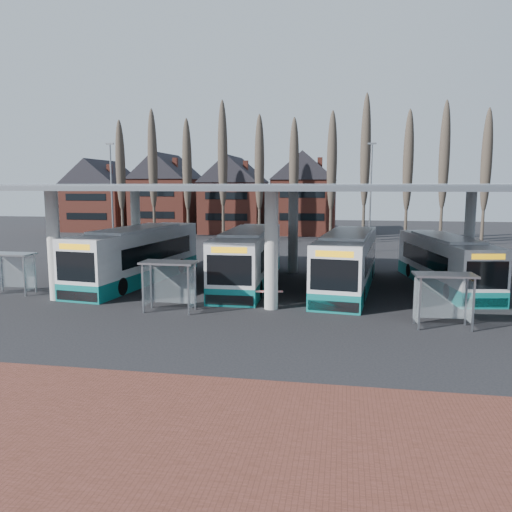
% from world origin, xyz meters
% --- Properties ---
extents(ground, '(140.00, 140.00, 0.00)m').
position_xyz_m(ground, '(0.00, 0.00, 0.00)').
color(ground, black).
rests_on(ground, ground).
extents(brick_strip, '(70.00, 10.00, 0.03)m').
position_xyz_m(brick_strip, '(0.00, -12.00, 0.01)').
color(brick_strip, brown).
rests_on(brick_strip, ground).
extents(station_canopy, '(32.00, 16.00, 6.34)m').
position_xyz_m(station_canopy, '(0.00, 8.00, 5.68)').
color(station_canopy, beige).
rests_on(station_canopy, ground).
extents(poplar_row, '(45.10, 1.10, 14.50)m').
position_xyz_m(poplar_row, '(0.00, 33.00, 8.78)').
color(poplar_row, '#473D33').
rests_on(poplar_row, ground).
extents(townhouse_row, '(36.80, 10.30, 12.25)m').
position_xyz_m(townhouse_row, '(-15.75, 44.00, 5.94)').
color(townhouse_row, brown).
rests_on(townhouse_row, ground).
extents(lamp_post_a, '(0.80, 0.16, 10.17)m').
position_xyz_m(lamp_post_a, '(-18.00, 22.00, 5.34)').
color(lamp_post_a, slate).
rests_on(lamp_post_a, ground).
extents(lamp_post_b, '(0.80, 0.16, 10.17)m').
position_xyz_m(lamp_post_b, '(6.00, 26.00, 5.34)').
color(lamp_post_b, slate).
rests_on(lamp_post_b, ground).
extents(bus_0, '(4.27, 13.07, 3.57)m').
position_xyz_m(bus_0, '(-9.68, 8.37, 1.68)').
color(bus_0, white).
rests_on(bus_0, ground).
extents(bus_1, '(3.05, 12.70, 3.51)m').
position_xyz_m(bus_1, '(-2.35, 8.80, 1.65)').
color(bus_1, white).
rests_on(bus_1, ground).
extents(bus_2, '(4.04, 12.74, 3.48)m').
position_xyz_m(bus_2, '(3.86, 8.31, 1.64)').
color(bus_2, white).
rests_on(bus_2, ground).
extents(bus_3, '(4.38, 11.70, 3.18)m').
position_xyz_m(bus_3, '(9.79, 9.96, 1.50)').
color(bus_3, white).
rests_on(bus_3, ground).
extents(shelter_0, '(2.58, 1.30, 2.38)m').
position_xyz_m(shelter_0, '(-15.33, 3.57, 1.73)').
color(shelter_0, gray).
rests_on(shelter_0, ground).
extents(shelter_1, '(2.73, 1.38, 2.53)m').
position_xyz_m(shelter_1, '(-4.94, 1.23, 1.84)').
color(shelter_1, gray).
rests_on(shelter_1, ground).
extents(shelter_2, '(2.69, 1.47, 2.43)m').
position_xyz_m(shelter_2, '(7.98, 0.54, 1.77)').
color(shelter_2, gray).
rests_on(shelter_2, ground).
extents(barrier, '(1.94, 0.69, 0.97)m').
position_xyz_m(barrier, '(-0.39, 2.81, 0.76)').
color(barrier, black).
rests_on(barrier, ground).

